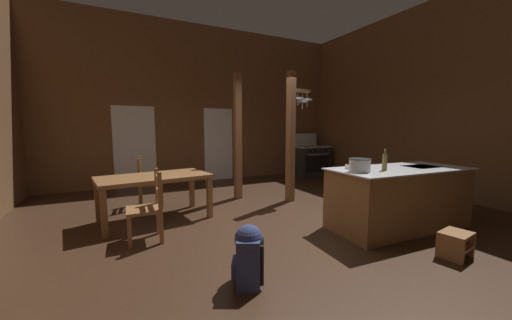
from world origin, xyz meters
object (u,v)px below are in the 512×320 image
at_px(ladderback_chair_by_post, 148,183).
at_px(bottle_tall_on_counter, 385,162).
at_px(step_stool, 456,242).
at_px(stove_range, 309,160).
at_px(mixing_bowl_on_counter, 351,167).
at_px(ladderback_chair_near_window, 148,208).
at_px(stockpot_on_counter, 360,165).
at_px(kitchen_island, 398,198).
at_px(backpack, 248,253).
at_px(dining_table, 154,181).

bearing_deg(ladderback_chair_by_post, bottle_tall_on_counter, -46.54).
relative_size(step_stool, bottle_tall_on_counter, 1.28).
bearing_deg(ladderback_chair_by_post, stove_range, 15.97).
height_order(stove_range, ladderback_chair_by_post, stove_range).
xyz_separation_m(mixing_bowl_on_counter, bottle_tall_on_counter, (0.32, -0.31, 0.09)).
distance_m(ladderback_chair_near_window, stockpot_on_counter, 2.92).
distance_m(ladderback_chair_by_post, bottle_tall_on_counter, 4.21).
bearing_deg(kitchen_island, ladderback_chair_by_post, 137.84).
xyz_separation_m(step_stool, backpack, (-2.42, 0.56, 0.14)).
xyz_separation_m(dining_table, stockpot_on_counter, (2.45, -1.99, 0.35)).
bearing_deg(kitchen_island, ladderback_chair_near_window, 161.52).
distance_m(mixing_bowl_on_counter, bottle_tall_on_counter, 0.45).
distance_m(stove_range, ladderback_chair_by_post, 5.15).
height_order(step_stool, mixing_bowl_on_counter, mixing_bowl_on_counter).
bearing_deg(kitchen_island, dining_table, 148.43).
relative_size(dining_table, ladderback_chair_near_window, 1.91).
relative_size(ladderback_chair_near_window, bottle_tall_on_counter, 3.05).
xyz_separation_m(ladderback_chair_by_post, backpack, (0.57, -3.40, -0.14)).
bearing_deg(kitchen_island, backpack, -171.12).
height_order(ladderback_chair_by_post, mixing_bowl_on_counter, mixing_bowl_on_counter).
bearing_deg(bottle_tall_on_counter, step_stool, -82.89).
bearing_deg(bottle_tall_on_counter, mixing_bowl_on_counter, 135.07).
height_order(ladderback_chair_near_window, backpack, ladderback_chair_near_window).
bearing_deg(dining_table, step_stool, -45.24).
xyz_separation_m(dining_table, ladderback_chair_near_window, (-0.19, -0.85, -0.20)).
distance_m(ladderback_chair_by_post, backpack, 3.45).
bearing_deg(step_stool, mixing_bowl_on_counter, 109.09).
bearing_deg(backpack, kitchen_island, 8.88).
bearing_deg(bottle_tall_on_counter, stove_range, 64.91).
bearing_deg(backpack, step_stool, -13.11).
xyz_separation_m(kitchen_island, backpack, (-2.71, -0.42, -0.14)).
xyz_separation_m(ladderback_chair_near_window, mixing_bowl_on_counter, (2.73, -0.90, 0.49)).
height_order(step_stool, ladderback_chair_near_window, ladderback_chair_near_window).
relative_size(step_stool, stockpot_on_counter, 1.09).
height_order(ladderback_chair_near_window, stockpot_on_counter, stockpot_on_counter).
height_order(stove_range, stockpot_on_counter, stove_range).
bearing_deg(ladderback_chair_near_window, stockpot_on_counter, -23.38).
bearing_deg(mixing_bowl_on_counter, kitchen_island, -19.58).
bearing_deg(stockpot_on_counter, bottle_tall_on_counter, -9.90).
bearing_deg(stove_range, step_stool, -110.07).
distance_m(stove_range, backpack, 6.51).
height_order(mixing_bowl_on_counter, bottle_tall_on_counter, bottle_tall_on_counter).
xyz_separation_m(kitchen_island, mixing_bowl_on_counter, (-0.73, 0.26, 0.49)).
bearing_deg(dining_table, stove_range, 25.77).
height_order(step_stool, backpack, backpack).
relative_size(step_stool, dining_table, 0.22).
relative_size(step_stool, backpack, 0.67).
relative_size(ladderback_chair_by_post, bottle_tall_on_counter, 3.05).
relative_size(dining_table, backpack, 3.04).
relative_size(dining_table, mixing_bowl_on_counter, 10.46).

